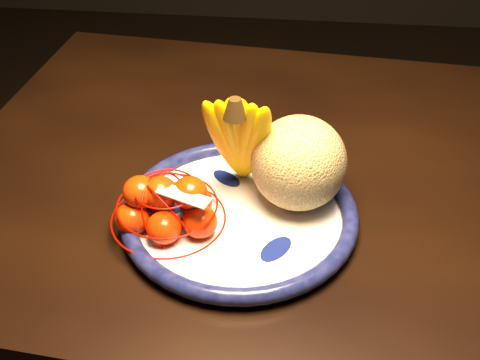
# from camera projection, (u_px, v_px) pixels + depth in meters

# --- Properties ---
(dining_table) EXTENTS (1.50, 0.98, 0.71)m
(dining_table) POSITION_uv_depth(u_px,v_px,m) (374.00, 211.00, 1.03)
(dining_table) COLOR black
(dining_table) RESTS_ON ground
(fruit_bowl) EXTENTS (0.35, 0.35, 0.03)m
(fruit_bowl) POSITION_uv_depth(u_px,v_px,m) (239.00, 214.00, 0.89)
(fruit_bowl) COLOR white
(fruit_bowl) RESTS_ON dining_table
(cantaloupe) EXTENTS (0.14, 0.14, 0.14)m
(cantaloupe) POSITION_uv_depth(u_px,v_px,m) (299.00, 163.00, 0.87)
(cantaloupe) COLOR olive
(cantaloupe) RESTS_ON fruit_bowl
(banana_bunch) EXTENTS (0.13, 0.12, 0.20)m
(banana_bunch) POSITION_uv_depth(u_px,v_px,m) (240.00, 137.00, 0.87)
(banana_bunch) COLOR #EABE00
(banana_bunch) RESTS_ON fruit_bowl
(mandarin_bag) EXTENTS (0.18, 0.18, 0.10)m
(mandarin_bag) POSITION_uv_depth(u_px,v_px,m) (168.00, 206.00, 0.85)
(mandarin_bag) COLOR #FA2F00
(mandarin_bag) RESTS_ON fruit_bowl
(price_tag) EXTENTS (0.08, 0.05, 0.01)m
(price_tag) POSITION_uv_depth(u_px,v_px,m) (184.00, 196.00, 0.81)
(price_tag) COLOR white
(price_tag) RESTS_ON mandarin_bag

